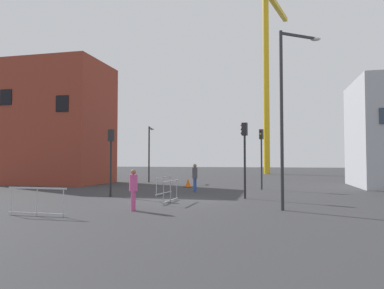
{
  "coord_description": "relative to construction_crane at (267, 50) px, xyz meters",
  "views": [
    {
      "loc": [
        4.89,
        -17.77,
        2.13
      ],
      "look_at": [
        0.0,
        3.55,
        3.05
      ],
      "focal_mm": 33.36,
      "sensor_mm": 36.0,
      "label": 1
    }
  ],
  "objects": [
    {
      "name": "safety_barrier_rear",
      "position": [
        -5.64,
        -33.12,
        -17.89
      ],
      "size": [
        0.26,
        2.45,
        1.08
      ],
      "color": "#B2B5BA",
      "rests_on": "ground"
    },
    {
      "name": "brick_building",
      "position": [
        -18.0,
        -25.55,
        -13.13
      ],
      "size": [
        8.66,
        6.53,
        10.65
      ],
      "color": "brown",
      "rests_on": "ground"
    },
    {
      "name": "traffic_light_near",
      "position": [
        -0.0,
        -27.95,
        -15.6
      ],
      "size": [
        0.32,
        0.39,
        4.28
      ],
      "color": "#2D2D30",
      "rests_on": "ground"
    },
    {
      "name": "traffic_cone_striped",
      "position": [
        -5.61,
        -26.95,
        -18.15
      ],
      "size": [
        0.64,
        0.64,
        0.65
      ],
      "color": "black",
      "rests_on": "ground"
    },
    {
      "name": "safety_barrier_mid_span",
      "position": [
        -4.14,
        -36.77,
        -17.89
      ],
      "size": [
        0.13,
        2.31,
        1.08
      ],
      "color": "gray",
      "rests_on": "ground"
    },
    {
      "name": "construction_crane",
      "position": [
        0.0,
        0.0,
        0.0
      ],
      "size": [
        6.02,
        19.8,
        28.05
      ],
      "color": "gold",
      "rests_on": "ground"
    },
    {
      "name": "streetlamp_tall",
      "position": [
        1.41,
        -38.13,
        -13.92
      ],
      "size": [
        1.82,
        1.27,
        7.63
      ],
      "color": "#2D2D30",
      "rests_on": "ground"
    },
    {
      "name": "traffic_light_verge",
      "position": [
        -0.7,
        -34.12,
        -15.68
      ],
      "size": [
        0.39,
        0.3,
        4.14
      ],
      "color": "#232326",
      "rests_on": "ground"
    },
    {
      "name": "ground",
      "position": [
        -4.05,
        -35.98,
        -18.45
      ],
      "size": [
        160.0,
        160.0,
        0.0
      ],
      "primitive_type": "plane",
      "color": "#333335"
    },
    {
      "name": "streetlamp_short",
      "position": [
        -10.59,
        -21.85,
        -15.22
      ],
      "size": [
        0.57,
        1.82,
        5.23
      ],
      "color": "#2D2D30",
      "rests_on": "ground"
    },
    {
      "name": "traffic_light_far",
      "position": [
        -8.32,
        -34.77,
        -15.85
      ],
      "size": [
        0.39,
        0.29,
        3.87
      ],
      "color": "#232326",
      "rests_on": "ground"
    },
    {
      "name": "pedestrian_waiting",
      "position": [
        -4.27,
        -30.61,
        -17.38
      ],
      "size": [
        0.34,
        0.34,
        1.83
      ],
      "color": "#33519E",
      "rests_on": "ground"
    },
    {
      "name": "safety_barrier_front",
      "position": [
        -7.85,
        -41.93,
        -17.89
      ],
      "size": [
        2.5,
        0.1,
        1.08
      ],
      "color": "#B2B5BA",
      "rests_on": "ground"
    },
    {
      "name": "pedestrian_walking",
      "position": [
        -4.86,
        -39.79,
        -17.45
      ],
      "size": [
        0.34,
        0.34,
        1.72
      ],
      "color": "#D14C8C",
      "rests_on": "ground"
    }
  ]
}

